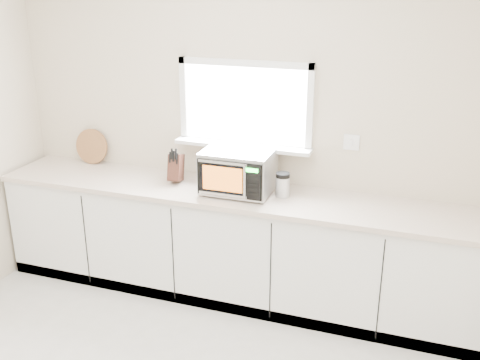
% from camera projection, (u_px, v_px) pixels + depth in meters
% --- Properties ---
extents(back_wall, '(4.00, 0.17, 2.70)m').
position_uv_depth(back_wall, '(246.00, 127.00, 4.50)').
color(back_wall, beige).
rests_on(back_wall, ground).
extents(cabinets, '(3.92, 0.60, 0.88)m').
position_uv_depth(cabinets, '(234.00, 246.00, 4.56)').
color(cabinets, silver).
rests_on(cabinets, ground).
extents(countertop, '(3.92, 0.64, 0.04)m').
position_uv_depth(countertop, '(233.00, 194.00, 4.39)').
color(countertop, beige).
rests_on(countertop, cabinets).
extents(microwave, '(0.53, 0.44, 0.34)m').
position_uv_depth(microwave, '(238.00, 171.00, 4.31)').
color(microwave, black).
rests_on(microwave, countertop).
extents(knife_block, '(0.13, 0.22, 0.30)m').
position_uv_depth(knife_block, '(176.00, 167.00, 4.55)').
color(knife_block, '#4D261B').
rests_on(knife_block, countertop).
extents(cutting_board, '(0.31, 0.07, 0.31)m').
position_uv_depth(cutting_board, '(92.00, 146.00, 4.99)').
color(cutting_board, olive).
rests_on(cutting_board, countertop).
extents(coffee_grinder, '(0.14, 0.14, 0.19)m').
position_uv_depth(coffee_grinder, '(283.00, 185.00, 4.26)').
color(coffee_grinder, silver).
rests_on(coffee_grinder, countertop).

